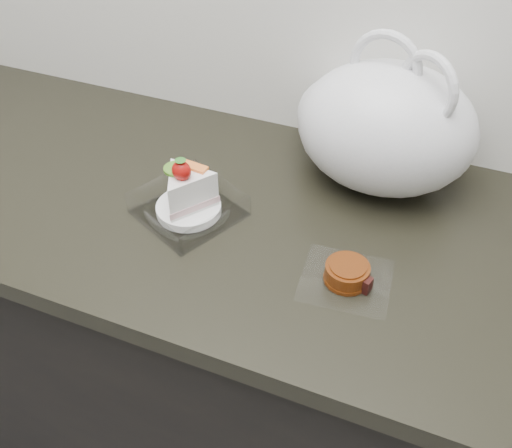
# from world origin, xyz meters

# --- Properties ---
(counter) EXTENTS (2.04, 0.64, 0.90)m
(counter) POSITION_xyz_m (0.00, 1.69, 0.45)
(counter) COLOR black
(counter) RESTS_ON ground
(cake_tray) EXTENTS (0.22, 0.22, 0.13)m
(cake_tray) POSITION_xyz_m (-0.04, 1.64, 0.93)
(cake_tray) COLOR white
(cake_tray) RESTS_ON counter
(mooncake_wrap) EXTENTS (0.16, 0.15, 0.03)m
(mooncake_wrap) POSITION_xyz_m (0.28, 1.59, 0.91)
(mooncake_wrap) COLOR white
(mooncake_wrap) RESTS_ON counter
(plastic_bag) EXTENTS (0.42, 0.36, 0.30)m
(plastic_bag) POSITION_xyz_m (0.24, 1.88, 1.02)
(plastic_bag) COLOR white
(plastic_bag) RESTS_ON counter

